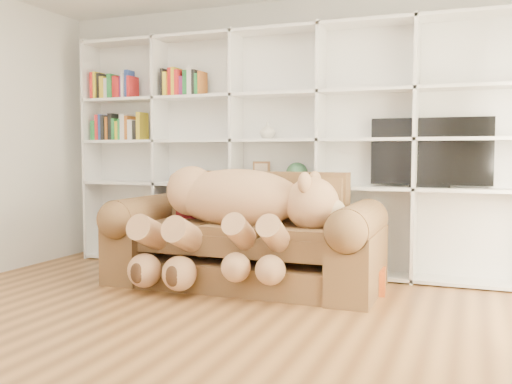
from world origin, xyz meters
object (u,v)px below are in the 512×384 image
at_px(sofa, 246,242).
at_px(teddy_bear, 234,210).
at_px(tv, 431,153).
at_px(gift_box, 370,281).

height_order(sofa, teddy_bear, teddy_bear).
bearing_deg(tv, gift_box, -123.51).
bearing_deg(gift_box, tv, 56.49).
distance_m(gift_box, tv, 1.32).
xyz_separation_m(sofa, teddy_bear, (-0.03, -0.20, 0.31)).
bearing_deg(sofa, gift_box, 3.65).
xyz_separation_m(teddy_bear, tv, (1.55, 0.91, 0.49)).
bearing_deg(gift_box, teddy_bear, -166.45).
bearing_deg(teddy_bear, sofa, 91.07).
distance_m(teddy_bear, tv, 1.86).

